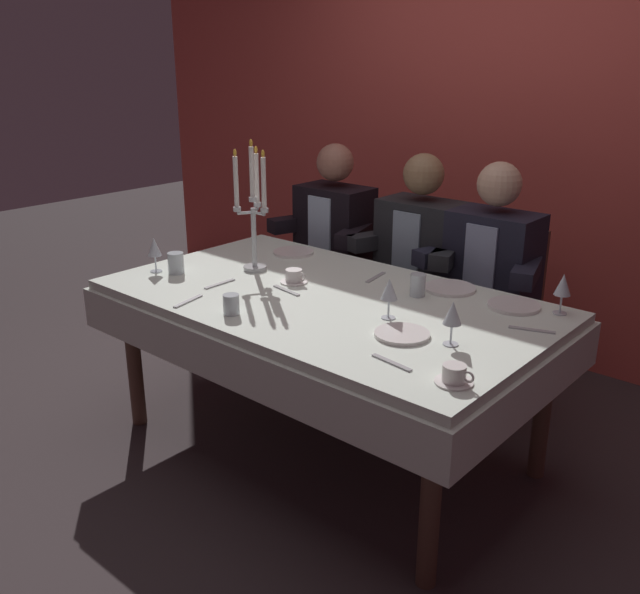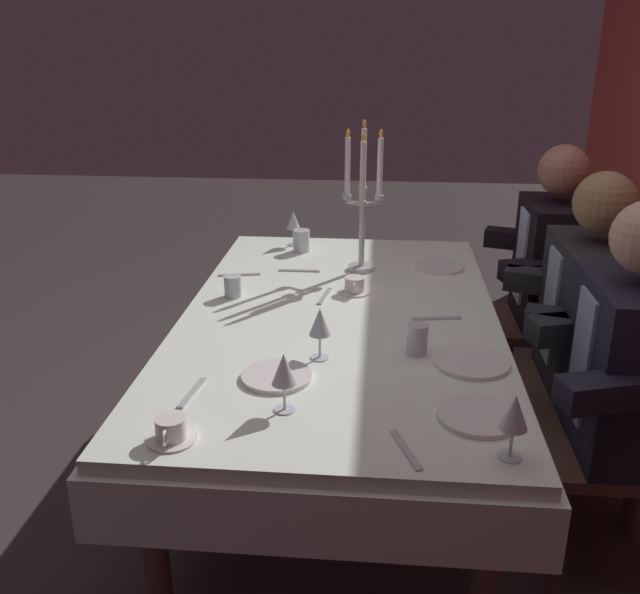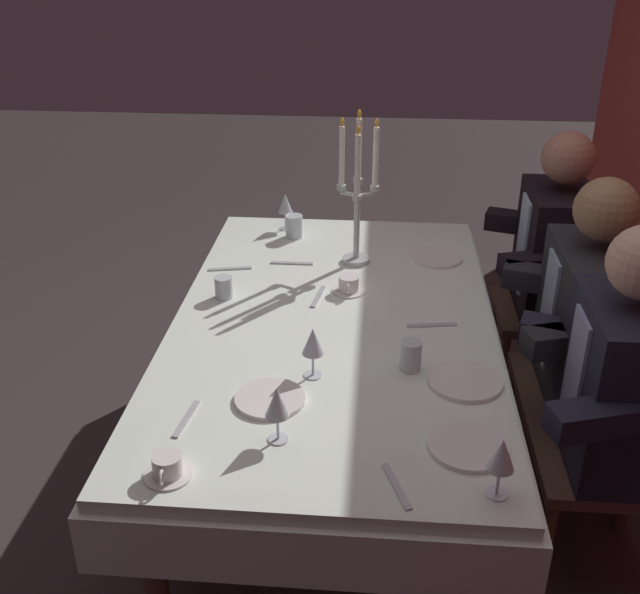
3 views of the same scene
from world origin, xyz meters
name	(u,v)px [view 2 (image 2 of 3)]	position (x,y,z in m)	size (l,w,h in m)	color
ground_plane	(337,489)	(0.00, 0.00, 0.00)	(12.00, 12.00, 0.00)	#3B3032
dining_table	(339,345)	(0.00, 0.00, 0.62)	(1.94, 1.14, 0.74)	white
candelabra	(363,205)	(-0.49, 0.06, 1.02)	(0.15, 0.17, 0.61)	silver
dinner_plate_0	(472,362)	(0.36, 0.42, 0.75)	(0.22, 0.22, 0.01)	white
dinner_plate_1	(478,416)	(0.67, 0.40, 0.75)	(0.21, 0.21, 0.01)	white
dinner_plate_2	(277,376)	(0.50, -0.15, 0.75)	(0.20, 0.20, 0.01)	white
dinner_plate_3	(439,266)	(-0.55, 0.38, 0.75)	(0.21, 0.21, 0.01)	white
wine_glass_0	(293,221)	(-0.82, -0.27, 0.86)	(0.07, 0.07, 0.16)	silver
wine_glass_1	(284,371)	(0.68, -0.10, 0.85)	(0.07, 0.07, 0.16)	silver
wine_glass_2	(320,323)	(0.36, -0.04, 0.86)	(0.07, 0.07, 0.16)	silver
wine_glass_3	(514,414)	(0.84, 0.45, 0.86)	(0.07, 0.07, 0.16)	silver
water_tumbler_0	(233,286)	(-0.14, -0.41, 0.78)	(0.06, 0.06, 0.08)	silver
water_tumbler_1	(417,339)	(0.30, 0.26, 0.79)	(0.07, 0.07, 0.10)	silver
water_tumbler_2	(302,241)	(-0.73, -0.22, 0.79)	(0.07, 0.07, 0.10)	silver
coffee_cup_0	(171,431)	(0.84, -0.35, 0.77)	(0.13, 0.12, 0.06)	white
coffee_cup_1	(355,286)	(-0.22, 0.04, 0.77)	(0.13, 0.12, 0.06)	white
fork_0	(325,296)	(-0.16, -0.07, 0.74)	(0.17, 0.02, 0.01)	#B7B7BC
fork_1	(437,318)	(0.02, 0.34, 0.74)	(0.17, 0.02, 0.01)	#B7B7BC
spoon_2	(240,275)	(-0.38, -0.43, 0.74)	(0.17, 0.02, 0.01)	#B7B7BC
spoon_3	(192,392)	(0.61, -0.37, 0.74)	(0.17, 0.02, 0.01)	#B7B7BC
spoon_4	(299,271)	(-0.45, -0.20, 0.74)	(0.17, 0.02, 0.01)	#B7B7BC
fork_5	(406,450)	(0.84, 0.21, 0.74)	(0.17, 0.02, 0.01)	#B7B7BC
seated_diner_0	(553,262)	(-0.68, 0.89, 0.74)	(0.63, 0.48, 1.24)	brown
seated_diner_1	(590,313)	(-0.10, 0.89, 0.74)	(0.63, 0.48, 1.24)	brown
seated_diner_2	(628,366)	(0.32, 0.89, 0.74)	(0.63, 0.48, 1.24)	brown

